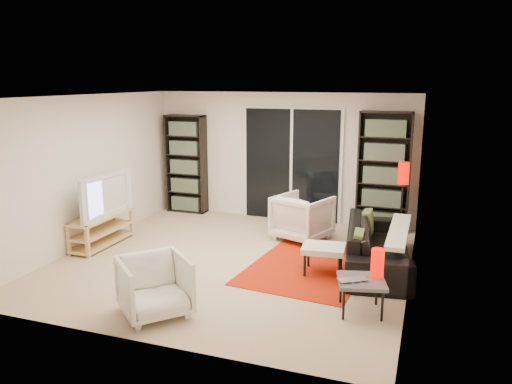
{
  "coord_description": "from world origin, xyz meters",
  "views": [
    {
      "loc": [
        2.65,
        -6.49,
        2.63
      ],
      "look_at": [
        0.25,
        0.3,
        1.0
      ],
      "focal_mm": 35.0,
      "sensor_mm": 36.0,
      "label": 1
    }
  ],
  "objects_px": {
    "bookshelf_right": "(384,172)",
    "tv_stand": "(102,230)",
    "bookshelf_left": "(186,164)",
    "sofa": "(378,245)",
    "armchair_front": "(155,286)",
    "ottoman": "(324,250)",
    "floor_lamp": "(403,182)",
    "armchair_back": "(302,217)",
    "side_table": "(361,283)"
  },
  "relations": [
    {
      "from": "bookshelf_right",
      "to": "tv_stand",
      "type": "distance_m",
      "value": 4.86
    },
    {
      "from": "bookshelf_left",
      "to": "sofa",
      "type": "xyz_separation_m",
      "value": [
        3.99,
        -1.86,
        -0.65
      ]
    },
    {
      "from": "tv_stand",
      "to": "armchair_front",
      "type": "height_order",
      "value": "armchair_front"
    },
    {
      "from": "bookshelf_right",
      "to": "ottoman",
      "type": "height_order",
      "value": "bookshelf_right"
    },
    {
      "from": "sofa",
      "to": "ottoman",
      "type": "bearing_deg",
      "value": 119.92
    },
    {
      "from": "floor_lamp",
      "to": "bookshelf_right",
      "type": "bearing_deg",
      "value": 123.42
    },
    {
      "from": "ottoman",
      "to": "armchair_back",
      "type": "bearing_deg",
      "value": 115.26
    },
    {
      "from": "bookshelf_left",
      "to": "armchair_front",
      "type": "height_order",
      "value": "bookshelf_left"
    },
    {
      "from": "ottoman",
      "to": "sofa",
      "type": "bearing_deg",
      "value": 37.22
    },
    {
      "from": "ottoman",
      "to": "side_table",
      "type": "height_order",
      "value": "same"
    },
    {
      "from": "bookshelf_right",
      "to": "armchair_back",
      "type": "xyz_separation_m",
      "value": [
        -1.19,
        -1.0,
        -0.67
      ]
    },
    {
      "from": "sofa",
      "to": "floor_lamp",
      "type": "bearing_deg",
      "value": -16.84
    },
    {
      "from": "armchair_back",
      "to": "side_table",
      "type": "bearing_deg",
      "value": 138.88
    },
    {
      "from": "ottoman",
      "to": "floor_lamp",
      "type": "height_order",
      "value": "floor_lamp"
    },
    {
      "from": "bookshelf_left",
      "to": "ottoman",
      "type": "distance_m",
      "value": 4.12
    },
    {
      "from": "bookshelf_left",
      "to": "bookshelf_right",
      "type": "distance_m",
      "value": 3.85
    },
    {
      "from": "tv_stand",
      "to": "armchair_back",
      "type": "bearing_deg",
      "value": 24.91
    },
    {
      "from": "floor_lamp",
      "to": "tv_stand",
      "type": "bearing_deg",
      "value": -157.94
    },
    {
      "from": "bookshelf_right",
      "to": "sofa",
      "type": "distance_m",
      "value": 2.01
    },
    {
      "from": "bookshelf_left",
      "to": "side_table",
      "type": "bearing_deg",
      "value": -40.63
    },
    {
      "from": "armchair_front",
      "to": "ottoman",
      "type": "distance_m",
      "value": 2.42
    },
    {
      "from": "sofa",
      "to": "floor_lamp",
      "type": "distance_m",
      "value": 1.5
    },
    {
      "from": "armchair_front",
      "to": "side_table",
      "type": "relative_size",
      "value": 1.16
    },
    {
      "from": "sofa",
      "to": "armchair_front",
      "type": "relative_size",
      "value": 2.93
    },
    {
      "from": "tv_stand",
      "to": "ottoman",
      "type": "relative_size",
      "value": 2.01
    },
    {
      "from": "tv_stand",
      "to": "armchair_front",
      "type": "relative_size",
      "value": 1.67
    },
    {
      "from": "bookshelf_left",
      "to": "tv_stand",
      "type": "relative_size",
      "value": 1.56
    },
    {
      "from": "side_table",
      "to": "armchair_back",
      "type": "bearing_deg",
      "value": 118.52
    },
    {
      "from": "tv_stand",
      "to": "armchair_back",
      "type": "xyz_separation_m",
      "value": [
        2.97,
        1.38,
        0.12
      ]
    },
    {
      "from": "bookshelf_left",
      "to": "armchair_front",
      "type": "relative_size",
      "value": 2.61
    },
    {
      "from": "armchair_front",
      "to": "tv_stand",
      "type": "bearing_deg",
      "value": 90.32
    },
    {
      "from": "side_table",
      "to": "floor_lamp",
      "type": "distance_m",
      "value": 2.94
    },
    {
      "from": "tv_stand",
      "to": "floor_lamp",
      "type": "xyz_separation_m",
      "value": [
        4.53,
        1.83,
        0.74
      ]
    },
    {
      "from": "sofa",
      "to": "ottoman",
      "type": "distance_m",
      "value": 0.85
    },
    {
      "from": "floor_lamp",
      "to": "side_table",
      "type": "bearing_deg",
      "value": -94.97
    },
    {
      "from": "tv_stand",
      "to": "floor_lamp",
      "type": "height_order",
      "value": "floor_lamp"
    },
    {
      "from": "armchair_back",
      "to": "floor_lamp",
      "type": "height_order",
      "value": "floor_lamp"
    },
    {
      "from": "tv_stand",
      "to": "side_table",
      "type": "height_order",
      "value": "tv_stand"
    },
    {
      "from": "bookshelf_right",
      "to": "ottoman",
      "type": "distance_m",
      "value": 2.54
    },
    {
      "from": "armchair_back",
      "to": "side_table",
      "type": "distance_m",
      "value": 2.73
    },
    {
      "from": "bookshelf_left",
      "to": "armchair_front",
      "type": "xyz_separation_m",
      "value": [
        1.76,
        -4.24,
        -0.63
      ]
    },
    {
      "from": "bookshelf_right",
      "to": "armchair_front",
      "type": "relative_size",
      "value": 2.81
    },
    {
      "from": "bookshelf_left",
      "to": "armchair_back",
      "type": "distance_m",
      "value": 2.9
    },
    {
      "from": "side_table",
      "to": "tv_stand",
      "type": "bearing_deg",
      "value": 166.6
    },
    {
      "from": "sofa",
      "to": "armchair_front",
      "type": "distance_m",
      "value": 3.26
    },
    {
      "from": "tv_stand",
      "to": "armchair_front",
      "type": "xyz_separation_m",
      "value": [
        2.08,
        -1.86,
        0.08
      ]
    },
    {
      "from": "sofa",
      "to": "bookshelf_left",
      "type": "bearing_deg",
      "value": 57.68
    },
    {
      "from": "armchair_front",
      "to": "ottoman",
      "type": "relative_size",
      "value": 1.2
    },
    {
      "from": "sofa",
      "to": "armchair_front",
      "type": "height_order",
      "value": "armchair_front"
    },
    {
      "from": "bookshelf_left",
      "to": "tv_stand",
      "type": "height_order",
      "value": "bookshelf_left"
    }
  ]
}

